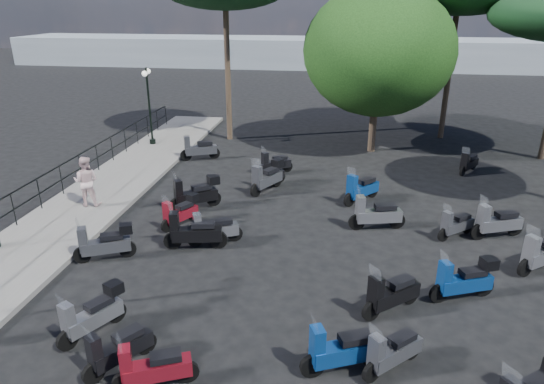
# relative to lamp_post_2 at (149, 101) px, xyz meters

# --- Properties ---
(ground) EXTENTS (120.00, 120.00, 0.00)m
(ground) POSITION_rel_lamp_post_2_xyz_m (7.08, -11.83, -2.28)
(ground) COLOR black
(ground) RESTS_ON ground
(sidewalk) EXTENTS (3.00, 30.00, 0.15)m
(sidewalk) POSITION_rel_lamp_post_2_xyz_m (0.58, -8.83, -2.20)
(sidewalk) COLOR slate
(sidewalk) RESTS_ON ground
(railing) EXTENTS (0.04, 26.04, 1.10)m
(railing) POSITION_rel_lamp_post_2_xyz_m (-0.72, -9.03, -1.38)
(railing) COLOR black
(railing) RESTS_ON sidewalk
(lamp_post_2) EXTENTS (0.43, 1.08, 3.73)m
(lamp_post_2) POSITION_rel_lamp_post_2_xyz_m (0.00, 0.00, 0.00)
(lamp_post_2) COLOR black
(lamp_post_2) RESTS_ON sidewalk
(pedestrian_far) EXTENTS (0.94, 0.78, 1.76)m
(pedestrian_far) POSITION_rel_lamp_post_2_xyz_m (0.75, -7.82, -1.25)
(pedestrian_far) COLOR beige
(pedestrian_far) RESTS_ON sidewalk
(scooter_1) EXTENTS (0.99, 1.52, 1.33)m
(scooter_1) POSITION_rel_lamp_post_2_xyz_m (4.27, -14.25, -1.77)
(scooter_1) COLOR black
(scooter_1) RESTS_ON ground
(scooter_2) EXTENTS (1.59, 0.93, 1.36)m
(scooter_2) POSITION_rel_lamp_post_2_xyz_m (3.00, -11.11, -1.77)
(scooter_2) COLOR black
(scooter_2) RESTS_ON ground
(scooter_3) EXTENTS (1.85, 0.68, 1.49)m
(scooter_3) POSITION_rel_lamp_post_2_xyz_m (5.25, -10.10, -1.76)
(scooter_3) COLOR black
(scooter_3) RESTS_ON ground
(scooter_4) EXTENTS (1.62, 1.25, 1.50)m
(scooter_4) POSITION_rel_lamp_post_2_xyz_m (4.46, -7.27, -1.71)
(scooter_4) COLOR black
(scooter_4) RESTS_ON ground
(scooter_5) EXTENTS (1.71, 0.94, 1.45)m
(scooter_5) POSITION_rel_lamp_post_2_xyz_m (2.94, -1.77, -1.77)
(scooter_5) COLOR black
(scooter_5) RESTS_ON ground
(scooter_7) EXTENTS (1.02, 1.39, 1.29)m
(scooter_7) POSITION_rel_lamp_post_2_xyz_m (5.27, -15.16, -1.83)
(scooter_7) COLOR black
(scooter_7) RESTS_ON ground
(scooter_8) EXTENTS (1.52, 0.82, 1.28)m
(scooter_8) POSITION_rel_lamp_post_2_xyz_m (6.15, -15.56, -1.83)
(scooter_8) COLOR black
(scooter_8) RESTS_ON ground
(scooter_9) EXTENTS (1.54, 0.91, 1.33)m
(scooter_9) POSITION_rel_lamp_post_2_xyz_m (5.75, -9.72, -1.81)
(scooter_9) COLOR black
(scooter_9) RESTS_ON ground
(scooter_10) EXTENTS (0.94, 1.41, 1.24)m
(scooter_10) POSITION_rel_lamp_post_2_xyz_m (4.37, -8.66, -1.81)
(scooter_10) COLOR black
(scooter_10) RESTS_ON ground
(scooter_11) EXTENTS (1.36, 1.04, 1.28)m
(scooter_11) POSITION_rel_lamp_post_2_xyz_m (6.64, -3.21, -1.83)
(scooter_11) COLOR black
(scooter_11) RESTS_ON ground
(scooter_14) EXTENTS (1.23, 1.15, 1.27)m
(scooter_14) POSITION_rel_lamp_post_2_xyz_m (10.59, -14.43, -1.84)
(scooter_14) COLOR black
(scooter_14) RESTS_ON ground
(scooter_15) EXTENTS (1.81, 0.72, 1.46)m
(scooter_15) POSITION_rel_lamp_post_2_xyz_m (10.58, -7.97, -1.77)
(scooter_15) COLOR black
(scooter_15) RESTS_ON ground
(scooter_16) EXTENTS (1.08, 1.70, 1.48)m
(scooter_16) POSITION_rel_lamp_post_2_xyz_m (6.64, -5.22, -1.72)
(scooter_16) COLOR black
(scooter_16) RESTS_ON ground
(scooter_17) EXTENTS (1.15, 1.19, 1.20)m
(scooter_17) POSITION_rel_lamp_post_2_xyz_m (6.65, -4.54, -1.82)
(scooter_17) COLOR black
(scooter_17) RESTS_ON ground
(scooter_20) EXTENTS (1.67, 0.90, 1.41)m
(scooter_20) POSITION_rel_lamp_post_2_xyz_m (9.61, -14.59, -1.79)
(scooter_20) COLOR black
(scooter_20) RESTS_ON ground
(scooter_21) EXTENTS (1.41, 1.22, 1.40)m
(scooter_21) POSITION_rel_lamp_post_2_xyz_m (10.71, -12.45, -1.79)
(scooter_21) COLOR black
(scooter_21) RESTS_ON ground
(scooter_22) EXTENTS (1.23, 1.04, 1.20)m
(scooter_22) POSITION_rel_lamp_post_2_xyz_m (12.98, -8.20, -1.86)
(scooter_22) COLOR black
(scooter_22) RESTS_ON ground
(scooter_23) EXTENTS (1.27, 1.47, 1.46)m
(scooter_23) POSITION_rel_lamp_post_2_xyz_m (10.16, -5.77, -1.77)
(scooter_23) COLOR black
(scooter_23) RESTS_ON ground
(scooter_26) EXTENTS (1.64, 0.88, 1.38)m
(scooter_26) POSITION_rel_lamp_post_2_xyz_m (12.50, -11.63, -1.76)
(scooter_26) COLOR black
(scooter_26) RESTS_ON ground
(scooter_27) EXTENTS (1.56, 1.18, 1.46)m
(scooter_27) POSITION_rel_lamp_post_2_xyz_m (14.86, -9.94, -1.77)
(scooter_27) COLOR black
(scooter_27) RESTS_ON ground
(scooter_28) EXTENTS (1.71, 0.88, 1.43)m
(scooter_28) POSITION_rel_lamp_post_2_xyz_m (14.22, -8.02, -1.78)
(scooter_28) COLOR black
(scooter_28) RESTS_ON ground
(scooter_29) EXTENTS (0.98, 1.34, 1.24)m
(scooter_29) POSITION_rel_lamp_post_2_xyz_m (14.72, -1.85, -1.85)
(scooter_29) COLOR black
(scooter_29) RESTS_ON ground
(broadleaf_tree) EXTENTS (6.86, 6.86, 7.60)m
(broadleaf_tree) POSITION_rel_lamp_post_2_xyz_m (10.80, 0.85, 2.41)
(broadleaf_tree) COLOR #38281E
(broadleaf_tree) RESTS_ON ground
(distant_hills) EXTENTS (70.00, 8.00, 3.00)m
(distant_hills) POSITION_rel_lamp_post_2_xyz_m (7.08, 33.17, -0.78)
(distant_hills) COLOR gray
(distant_hills) RESTS_ON ground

